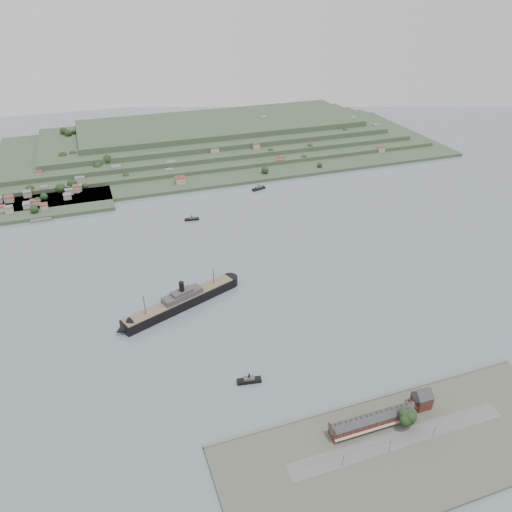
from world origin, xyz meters
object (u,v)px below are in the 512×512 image
object	(u,v)px
steamship	(178,303)
fig_tree	(408,417)
terrace_row	(373,420)
tugboat	(249,380)
gabled_building	(422,399)

from	to	relation	value
steamship	fig_tree	world-z (taller)	steamship
terrace_row	fig_tree	world-z (taller)	fig_tree
tugboat	fig_tree	distance (m)	103.67
terrace_row	fig_tree	bearing A→B (deg)	-21.18
terrace_row	tugboat	distance (m)	84.41
gabled_building	steamship	world-z (taller)	steamship
gabled_building	steamship	xyz separation A→B (m)	(-123.20, 156.56, -3.01)
gabled_building	terrace_row	bearing A→B (deg)	-173.88
gabled_building	steamship	size ratio (longest dim) A/B	0.13
steamship	fig_tree	size ratio (longest dim) A/B	8.10
tugboat	gabled_building	bearing A→B (deg)	-31.11
terrace_row	steamship	bearing A→B (deg)	118.09
steamship	fig_tree	distance (m)	198.23
tugboat	terrace_row	bearing A→B (deg)	-46.83
steamship	tugboat	bearing A→B (deg)	-74.20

